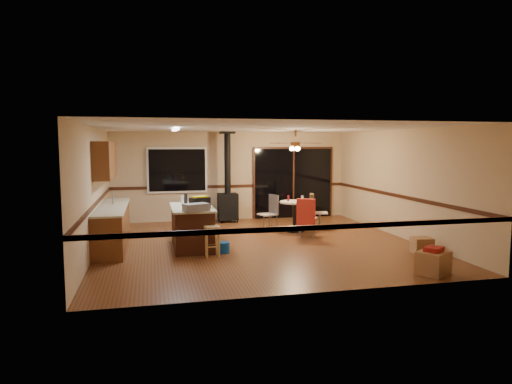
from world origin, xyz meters
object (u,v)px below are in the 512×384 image
object	(u,v)px
toolbox_grey	(196,207)
dining_table	(295,211)
toolbox_black	(200,203)
blue_bucket	(223,247)
kitchen_island	(192,227)
chair_near	(306,213)
box_corner_b	(422,245)
chair_right	(313,207)
wood_stove	(228,197)
chair_left	(271,209)
box_under_window	(202,216)
box_corner_a	(433,263)
bar_stool	(212,241)

from	to	relation	value
toolbox_grey	dining_table	xyz separation A→B (m)	(2.73, 1.98, -0.45)
toolbox_black	blue_bucket	bearing A→B (deg)	-40.55
kitchen_island	chair_near	world-z (taller)	chair_near
toolbox_black	box_corner_b	xyz separation A→B (m)	(4.45, -1.30, -0.85)
chair_right	wood_stove	bearing A→B (deg)	139.52
chair_left	chair_near	bearing A→B (deg)	-58.62
box_under_window	box_corner_a	world-z (taller)	box_corner_a
kitchen_island	bar_stool	distance (m)	0.97
chair_right	box_corner_b	xyz separation A→B (m)	(1.32, -2.93, -0.44)
toolbox_black	chair_near	distance (m)	2.73
wood_stove	blue_bucket	distance (m)	3.81
wood_stove	bar_stool	xyz separation A→B (m)	(-0.98, -3.96, -0.42)
chair_right	box_corner_a	size ratio (longest dim) A/B	1.33
box_corner_b	bar_stool	bearing A→B (deg)	171.19
toolbox_black	chair_left	distance (m)	2.64
chair_right	box_corner_a	xyz separation A→B (m)	(0.61, -4.38, -0.40)
dining_table	chair_right	world-z (taller)	chair_right
chair_near	chair_right	xyz separation A→B (m)	(0.52, 0.96, 0.00)
blue_bucket	dining_table	world-z (taller)	dining_table
wood_stove	box_corner_a	distance (m)	6.61
chair_near	chair_right	distance (m)	1.09
dining_table	chair_left	xyz separation A→B (m)	(-0.60, 0.14, 0.06)
chair_right	dining_table	bearing A→B (deg)	-168.69
kitchen_island	box_corner_a	xyz separation A→B (m)	(3.88, -3.02, -0.25)
blue_bucket	chair_right	size ratio (longest dim) A/B	0.38
toolbox_grey	box_corner_a	world-z (taller)	toolbox_grey
kitchen_island	chair_near	xyz separation A→B (m)	(2.76, 0.40, 0.14)
kitchen_island	chair_right	distance (m)	3.55
toolbox_grey	dining_table	bearing A→B (deg)	35.96
dining_table	box_corner_a	world-z (taller)	dining_table
chair_left	box_corner_a	distance (m)	4.75
wood_stove	box_corner_a	xyz separation A→B (m)	(2.58, -6.07, -0.53)
kitchen_island	box_under_window	distance (m)	3.16
kitchen_island	box_corner_b	distance (m)	4.87
toolbox_black	box_corner_b	world-z (taller)	toolbox_black
blue_bucket	wood_stove	bearing A→B (deg)	78.99
chair_near	chair_right	world-z (taller)	same
box_under_window	wood_stove	bearing A→B (deg)	-3.90
box_corner_a	toolbox_black	bearing A→B (deg)	143.71
chair_left	box_corner_b	distance (m)	3.87
wood_stove	toolbox_grey	size ratio (longest dim) A/B	5.05
toolbox_black	dining_table	size ratio (longest dim) A/B	0.51
kitchen_island	bar_stool	world-z (taller)	kitchen_island
dining_table	box_under_window	bearing A→B (deg)	139.86
dining_table	chair_left	bearing A→B (deg)	167.16
chair_left	box_corner_b	world-z (taller)	chair_left
toolbox_grey	dining_table	size ratio (longest dim) A/B	0.63
toolbox_grey	bar_stool	bearing A→B (deg)	-32.66
toolbox_black	chair_left	bearing A→B (deg)	39.78
bar_stool	box_under_window	world-z (taller)	bar_stool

